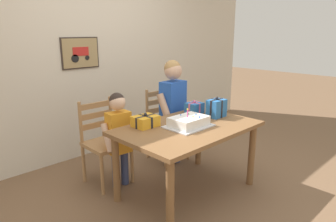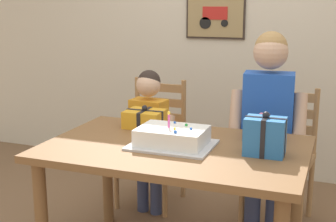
{
  "view_description": "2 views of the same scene",
  "coord_description": "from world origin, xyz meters",
  "px_view_note": "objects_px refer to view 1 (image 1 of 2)",
  "views": [
    {
      "loc": [
        -2.16,
        -1.91,
        1.64
      ],
      "look_at": [
        -0.06,
        0.22,
        0.85
      ],
      "focal_mm": 32.46,
      "sensor_mm": 36.0,
      "label": 1
    },
    {
      "loc": [
        0.81,
        -2.28,
        1.48
      ],
      "look_at": [
        -0.09,
        0.14,
        0.88
      ],
      "focal_mm": 49.91,
      "sensor_mm": 36.0,
      "label": 2
    }
  ],
  "objects_px": {
    "gift_box_corner_small": "(216,108)",
    "child_older": "(173,103)",
    "dining_table": "(188,135)",
    "gift_box_red_large": "(146,121)",
    "gift_box_beside_cake": "(194,108)",
    "child_younger": "(119,131)",
    "birthday_cake": "(189,122)",
    "chair_right": "(166,124)",
    "chair_left": "(104,142)"
  },
  "relations": [
    {
      "from": "gift_box_beside_cake",
      "to": "child_younger",
      "type": "distance_m",
      "value": 0.9
    },
    {
      "from": "dining_table",
      "to": "gift_box_corner_small",
      "type": "distance_m",
      "value": 0.51
    },
    {
      "from": "child_older",
      "to": "gift_box_corner_small",
      "type": "bearing_deg",
      "value": -82.57
    },
    {
      "from": "chair_left",
      "to": "gift_box_red_large",
      "type": "bearing_deg",
      "value": -72.64
    },
    {
      "from": "chair_left",
      "to": "child_younger",
      "type": "bearing_deg",
      "value": -74.96
    },
    {
      "from": "gift_box_beside_cake",
      "to": "gift_box_red_large",
      "type": "bearing_deg",
      "value": 178.7
    },
    {
      "from": "dining_table",
      "to": "chair_left",
      "type": "relative_size",
      "value": 1.53
    },
    {
      "from": "dining_table",
      "to": "gift_box_corner_small",
      "type": "xyz_separation_m",
      "value": [
        0.48,
        0.01,
        0.19
      ]
    },
    {
      "from": "dining_table",
      "to": "gift_box_corner_small",
      "type": "height_order",
      "value": "gift_box_corner_small"
    },
    {
      "from": "gift_box_beside_cake",
      "to": "birthday_cake",
      "type": "bearing_deg",
      "value": -145.52
    },
    {
      "from": "child_younger",
      "to": "child_older",
      "type": "bearing_deg",
      "value": -0.04
    },
    {
      "from": "child_younger",
      "to": "gift_box_corner_small",
      "type": "bearing_deg",
      "value": -33.63
    },
    {
      "from": "gift_box_corner_small",
      "to": "gift_box_red_large",
      "type": "bearing_deg",
      "value": 160.37
    },
    {
      "from": "birthday_cake",
      "to": "child_older",
      "type": "relative_size",
      "value": 0.34
    },
    {
      "from": "birthday_cake",
      "to": "child_older",
      "type": "xyz_separation_m",
      "value": [
        0.41,
        0.62,
        0.02
      ]
    },
    {
      "from": "gift_box_corner_small",
      "to": "chair_right",
      "type": "bearing_deg",
      "value": 90.46
    },
    {
      "from": "dining_table",
      "to": "gift_box_corner_small",
      "type": "relative_size",
      "value": 6.15
    },
    {
      "from": "gift_box_corner_small",
      "to": "child_older",
      "type": "relative_size",
      "value": 0.17
    },
    {
      "from": "dining_table",
      "to": "birthday_cake",
      "type": "bearing_deg",
      "value": -123.28
    },
    {
      "from": "dining_table",
      "to": "gift_box_red_large",
      "type": "bearing_deg",
      "value": 136.34
    },
    {
      "from": "birthday_cake",
      "to": "gift_box_beside_cake",
      "type": "relative_size",
      "value": 2.39
    },
    {
      "from": "gift_box_corner_small",
      "to": "child_younger",
      "type": "height_order",
      "value": "child_younger"
    },
    {
      "from": "birthday_cake",
      "to": "chair_left",
      "type": "bearing_deg",
      "value": 118.98
    },
    {
      "from": "birthday_cake",
      "to": "chair_right",
      "type": "relative_size",
      "value": 0.48
    },
    {
      "from": "birthday_cake",
      "to": "gift_box_beside_cake",
      "type": "height_order",
      "value": "birthday_cake"
    },
    {
      "from": "gift_box_beside_cake",
      "to": "gift_box_corner_small",
      "type": "xyz_separation_m",
      "value": [
        0.06,
        -0.26,
        0.03
      ]
    },
    {
      "from": "gift_box_red_large",
      "to": "chair_left",
      "type": "distance_m",
      "value": 0.62
    },
    {
      "from": "dining_table",
      "to": "child_older",
      "type": "height_order",
      "value": "child_older"
    },
    {
      "from": "chair_left",
      "to": "child_older",
      "type": "relative_size",
      "value": 0.7
    },
    {
      "from": "chair_left",
      "to": "birthday_cake",
      "type": "bearing_deg",
      "value": -61.02
    },
    {
      "from": "birthday_cake",
      "to": "gift_box_corner_small",
      "type": "bearing_deg",
      "value": 3.41
    },
    {
      "from": "child_younger",
      "to": "chair_right",
      "type": "bearing_deg",
      "value": 12.83
    },
    {
      "from": "gift_box_red_large",
      "to": "gift_box_corner_small",
      "type": "relative_size",
      "value": 1.04
    },
    {
      "from": "gift_box_red_large",
      "to": "chair_right",
      "type": "bearing_deg",
      "value": 33.46
    },
    {
      "from": "chair_right",
      "to": "child_younger",
      "type": "bearing_deg",
      "value": -167.17
    },
    {
      "from": "child_older",
      "to": "child_younger",
      "type": "bearing_deg",
      "value": 179.96
    },
    {
      "from": "gift_box_beside_cake",
      "to": "child_older",
      "type": "relative_size",
      "value": 0.14
    },
    {
      "from": "chair_right",
      "to": "child_younger",
      "type": "relative_size",
      "value": 0.89
    },
    {
      "from": "chair_right",
      "to": "child_younger",
      "type": "xyz_separation_m",
      "value": [
        -0.88,
        -0.2,
        0.16
      ]
    },
    {
      "from": "gift_box_red_large",
      "to": "child_older",
      "type": "height_order",
      "value": "child_older"
    },
    {
      "from": "child_older",
      "to": "child_younger",
      "type": "relative_size",
      "value": 1.27
    },
    {
      "from": "chair_left",
      "to": "dining_table",
      "type": "bearing_deg",
      "value": -59.93
    },
    {
      "from": "gift_box_red_large",
      "to": "gift_box_beside_cake",
      "type": "relative_size",
      "value": 1.29
    },
    {
      "from": "gift_box_corner_small",
      "to": "child_younger",
      "type": "distance_m",
      "value": 1.08
    },
    {
      "from": "gift_box_red_large",
      "to": "child_younger",
      "type": "distance_m",
      "value": 0.36
    },
    {
      "from": "chair_right",
      "to": "child_older",
      "type": "relative_size",
      "value": 0.7
    },
    {
      "from": "gift_box_red_large",
      "to": "gift_box_beside_cake",
      "type": "bearing_deg",
      "value": -1.3
    },
    {
      "from": "dining_table",
      "to": "chair_right",
      "type": "distance_m",
      "value": 0.94
    },
    {
      "from": "birthday_cake",
      "to": "chair_right",
      "type": "height_order",
      "value": "chair_right"
    },
    {
      "from": "gift_box_beside_cake",
      "to": "gift_box_corner_small",
      "type": "bearing_deg",
      "value": -76.54
    }
  ]
}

